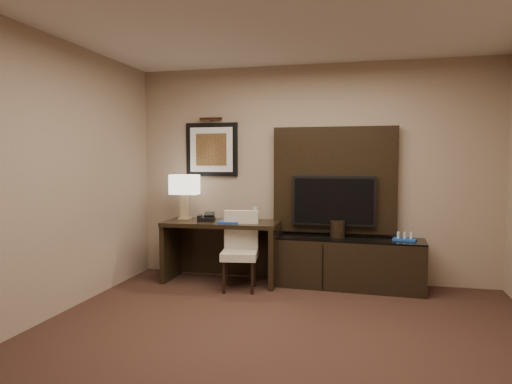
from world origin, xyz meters
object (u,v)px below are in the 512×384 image
(table_lamp, at_px, (185,199))
(ice_bucket, at_px, (338,229))
(desk_chair, at_px, (240,254))
(water_bottle, at_px, (255,214))
(desk, at_px, (222,252))
(tv, at_px, (334,201))
(desk_phone, at_px, (206,217))
(minibar_tray, at_px, (405,236))
(credenza, at_px, (349,263))

(table_lamp, bearing_deg, ice_bucket, 1.12)
(desk_chair, xyz_separation_m, ice_bucket, (1.10, 0.43, 0.27))
(table_lamp, height_order, water_bottle, table_lamp)
(water_bottle, bearing_deg, desk_chair, -105.33)
(desk, bearing_deg, table_lamp, 167.88)
(tv, distance_m, desk_phone, 1.58)
(desk_chair, distance_m, water_bottle, 0.57)
(desk_chair, bearing_deg, tv, 18.96)
(desk_chair, relative_size, water_bottle, 4.59)
(tv, relative_size, desk_phone, 4.90)
(desk_phone, xyz_separation_m, minibar_tray, (2.36, 0.11, -0.17))
(minibar_tray, bearing_deg, desk_chair, -168.31)
(credenza, bearing_deg, desk, -173.74)
(desk_chair, bearing_deg, credenza, 9.44)
(tv, bearing_deg, minibar_tray, -10.70)
(desk, xyz_separation_m, minibar_tray, (2.17, 0.09, 0.26))
(desk, height_order, water_bottle, water_bottle)
(desk_chair, bearing_deg, table_lamp, 146.35)
(credenza, bearing_deg, ice_bucket, 169.66)
(tv, bearing_deg, ice_bucket, -61.69)
(table_lamp, relative_size, ice_bucket, 2.68)
(tv, bearing_deg, desk, -169.92)
(desk, height_order, credenza, desk)
(water_bottle, distance_m, minibar_tray, 1.77)
(ice_bucket, distance_m, minibar_tray, 0.76)
(credenza, xyz_separation_m, water_bottle, (-1.13, -0.04, 0.55))
(desk_chair, relative_size, minibar_tray, 3.33)
(tv, xyz_separation_m, desk_chair, (-1.04, -0.54, -0.60))
(desk_chair, distance_m, table_lamp, 1.10)
(ice_bucket, bearing_deg, table_lamp, -178.88)
(ice_bucket, bearing_deg, credenza, -12.90)
(credenza, distance_m, water_bottle, 1.26)
(desk, xyz_separation_m, ice_bucket, (1.41, 0.13, 0.31))
(table_lamp, bearing_deg, desk, -10.13)
(desk, distance_m, credenza, 1.55)
(credenza, height_order, water_bottle, water_bottle)
(tv, bearing_deg, desk_phone, -170.39)
(credenza, height_order, ice_bucket, ice_bucket)
(desk, relative_size, desk_chair, 1.67)
(desk, height_order, desk_phone, desk_phone)
(desk, bearing_deg, desk_chair, -45.76)
(desk, bearing_deg, ice_bucket, 3.33)
(desk, height_order, ice_bucket, ice_bucket)
(credenza, height_order, table_lamp, table_lamp)
(ice_bucket, bearing_deg, minibar_tray, -3.47)
(table_lamp, bearing_deg, credenza, 0.18)
(desk_chair, height_order, desk_phone, desk_phone)
(desk_phone, relative_size, water_bottle, 1.11)
(table_lamp, relative_size, water_bottle, 2.86)
(tv, height_order, desk_chair, tv)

